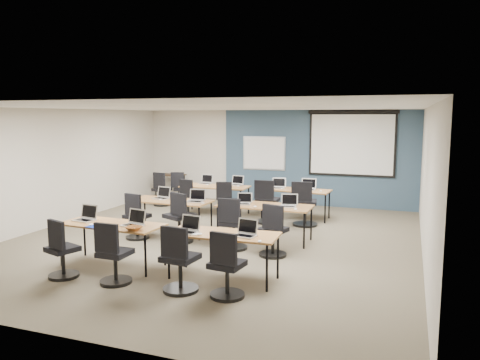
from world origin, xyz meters
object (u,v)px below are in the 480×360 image
at_px(task_chair_0, 61,254).
at_px(laptop_11, 308,187).
at_px(laptop_4, 162,196).
at_px(task_chair_4, 136,220).
at_px(laptop_5, 196,199).
at_px(whiteboard, 264,153).
at_px(laptop_0, 86,217).
at_px(laptop_2, 188,228).
at_px(task_chair_2, 179,265).
at_px(task_chair_5, 179,222).
at_px(spare_chair_a, 181,191).
at_px(training_table_mid_left, 170,202).
at_px(laptop_3, 246,232).
at_px(training_table_back_left, 215,188).
at_px(task_chair_9, 228,204).
at_px(laptop_6, 244,201).
at_px(laptop_8, 206,181).
at_px(training_table_front_right, 223,236).
at_px(training_table_back_right, 296,191).
at_px(projector_screen, 352,140).
at_px(laptop_7, 288,204).
at_px(laptop_10, 278,186).
at_px(utility_table, 170,177).
at_px(laptop_1, 134,222).
at_px(task_chair_7, 273,235).
at_px(task_chair_8, 188,201).
at_px(task_chair_3, 226,270).
at_px(spare_chair_b, 161,192).
at_px(training_table_front_left, 112,226).
at_px(task_chair_1, 113,259).
at_px(task_chair_10, 267,205).
at_px(task_chair_6, 232,228).
at_px(task_chair_11, 304,207).
at_px(training_table_mid_right, 265,207).

xyz_separation_m(task_chair_0, laptop_11, (2.73, 5.56, 0.40)).
distance_m(laptop_4, task_chair_4, 0.90).
bearing_deg(laptop_5, whiteboard, 76.64).
xyz_separation_m(laptop_0, task_chair_0, (0.19, -0.87, -0.40)).
relative_size(laptop_2, laptop_4, 1.01).
relative_size(task_chair_2, task_chair_5, 0.97).
relative_size(task_chair_4, spare_chair_a, 1.02).
relative_size(training_table_mid_left, laptop_11, 4.91).
height_order(laptop_3, task_chair_4, laptop_3).
xyz_separation_m(training_table_back_left, task_chair_9, (0.58, -0.58, -0.29)).
xyz_separation_m(laptop_6, laptop_8, (-1.93, 2.42, 0.00)).
distance_m(training_table_front_right, training_table_back_right, 4.65).
height_order(task_chair_2, laptop_3, task_chair_2).
relative_size(projector_screen, laptop_0, 6.84).
relative_size(training_table_mid_left, laptop_7, 5.39).
bearing_deg(laptop_10, utility_table, 146.09).
bearing_deg(laptop_2, laptop_1, -176.25).
bearing_deg(task_chair_7, task_chair_8, 153.71).
xyz_separation_m(whiteboard, training_table_front_right, (1.34, -6.47, -0.77)).
bearing_deg(training_table_front_right, task_chair_0, -162.82).
bearing_deg(laptop_7, task_chair_3, -105.97).
bearing_deg(training_table_back_left, training_table_back_right, 3.05).
xyz_separation_m(task_chair_0, spare_chair_b, (-1.52, 5.81, 0.00)).
xyz_separation_m(laptop_0, task_chair_2, (2.20, -0.77, -0.38)).
bearing_deg(training_table_front_left, whiteboard, 86.72).
height_order(projector_screen, training_table_back_right, projector_screen).
relative_size(training_table_back_right, laptop_0, 4.82).
relative_size(training_table_back_right, laptop_4, 5.05).
height_order(utility_table, spare_chair_a, spare_chair_a).
xyz_separation_m(task_chair_7, task_chair_8, (-2.99, 2.59, -0.01)).
distance_m(task_chair_1, task_chair_10, 4.80).
xyz_separation_m(laptop_5, spare_chair_b, (-2.36, 2.67, -0.40)).
bearing_deg(task_chair_6, spare_chair_b, 132.88).
relative_size(laptop_4, task_chair_11, 0.32).
bearing_deg(training_table_front_right, laptop_0, 177.24).
bearing_deg(training_table_front_right, task_chair_5, 132.10).
bearing_deg(laptop_5, laptop_7, -6.68).
height_order(laptop_4, laptop_6, laptop_4).
relative_size(task_chair_3, laptop_10, 2.92).
height_order(training_table_mid_right, laptop_1, laptop_1).
distance_m(whiteboard, projector_screen, 2.54).
distance_m(projector_screen, training_table_back_left, 3.95).
bearing_deg(spare_chair_a, task_chair_8, -70.64).
height_order(training_table_back_left, task_chair_4, task_chair_4).
relative_size(whiteboard, task_chair_10, 1.22).
distance_m(task_chair_6, task_chair_10, 2.34).
bearing_deg(task_chair_5, laptop_3, -15.53).
distance_m(training_table_back_left, laptop_3, 5.15).
bearing_deg(task_chair_0, task_chair_7, 56.19).
height_order(training_table_mid_left, laptop_1, laptop_1).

